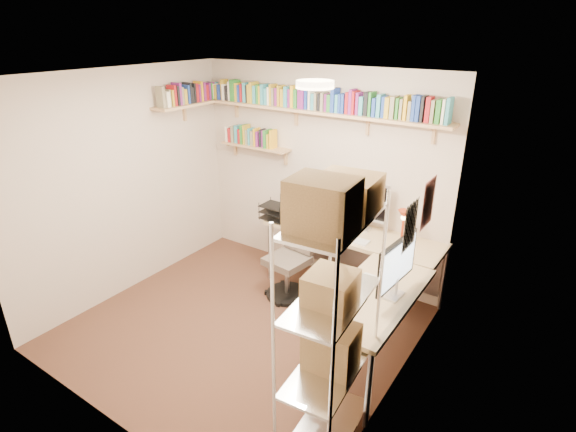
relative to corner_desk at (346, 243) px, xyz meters
The scene contains 6 objects.
ground 1.40m from the corner_desk, 125.41° to the right, with size 3.20×3.20×0.00m, color #46281E.
room_shell 1.40m from the corner_desk, 125.26° to the right, with size 3.24×3.04×2.52m.
wall_shelves 1.70m from the corner_desk, 162.53° to the left, with size 3.12×1.09×0.80m.
corner_desk is the anchor object (origin of this frame).
office_chair 0.73m from the corner_desk, 166.19° to the right, with size 0.50×0.51×0.96m.
wire_rack 1.97m from the corner_desk, 66.46° to the right, with size 0.48×0.87×2.13m.
Camera 1 is at (2.54, -2.91, 2.88)m, focal length 28.00 mm.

